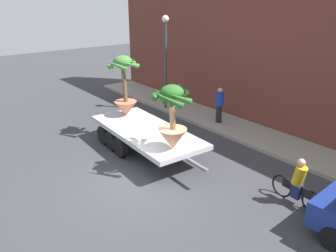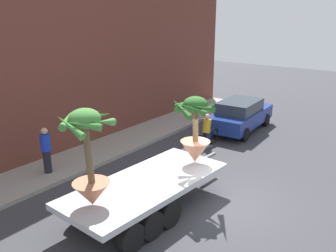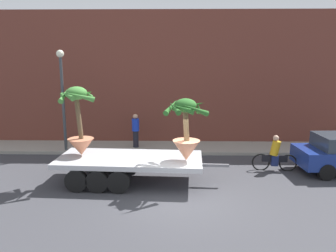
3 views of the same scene
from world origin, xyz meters
TOP-DOWN VIEW (x-y plane):
  - ground_plane at (0.00, 0.00)m, footprint 60.00×60.00m
  - sidewalk at (0.00, 6.10)m, footprint 24.00×2.20m
  - building_facade at (0.00, 7.80)m, footprint 24.00×1.20m
  - flatbed_trailer at (-2.11, 1.44)m, footprint 6.40×2.57m
  - potted_palm_rear at (0.21, 1.08)m, footprint 1.62×1.63m
  - potted_palm_middle at (-3.77, 1.68)m, footprint 1.44×1.50m
  - cyclist at (3.96, 2.86)m, footprint 1.84×0.37m
  - parked_car at (6.97, 2.71)m, footprint 4.48×2.09m
  - pedestrian_near_gate at (-2.16, 5.90)m, footprint 0.36×0.36m

SIDE VIEW (x-z plane):
  - ground_plane at x=0.00m, z-range 0.00..0.00m
  - sidewalk at x=0.00m, z-range 0.00..0.15m
  - cyclist at x=3.96m, z-range -0.10..1.44m
  - flatbed_trailer at x=-2.11m, z-range 0.26..1.24m
  - parked_car at x=6.97m, z-range 0.04..1.62m
  - pedestrian_near_gate at x=-2.16m, z-range 0.19..1.90m
  - potted_palm_rear at x=0.21m, z-range 0.94..3.19m
  - potted_palm_middle at x=-3.77m, z-range 0.93..3.53m
  - building_facade at x=0.00m, z-range 0.00..7.03m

